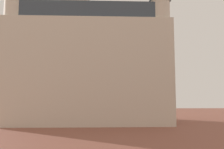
# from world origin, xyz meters

# --- Properties ---
(landmark_building) EXTENTS (24.00, 11.58, 29.72)m
(landmark_building) POSITION_xyz_m (-2.66, 32.05, 9.17)
(landmark_building) COLOR beige
(landmark_building) RESTS_ON ground_plane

